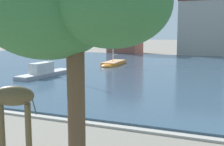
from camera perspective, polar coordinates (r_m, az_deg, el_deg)
The scene contains 8 objects.
harbor_water at distance 37.10m, azimuth 11.50°, elevation 0.46°, with size 87.54×44.09×0.24m, color #334C60.
quay_edge_coping at distance 16.25m, azimuth -4.08°, elevation -9.59°, with size 87.54×0.50×0.12m, color #ADA89E.
giraffe_statue at distance 12.47m, azimuth -19.01°, elevation -4.56°, with size 2.52×1.50×4.63m.
sailboat_grey at distance 32.40m, azimuth -12.13°, elevation 0.12°, with size 2.31×8.82×9.03m.
sailboat_orange at distance 40.98m, azimuth 0.13°, elevation 1.74°, with size 2.21×6.35×7.34m.
shade_tree at distance 8.61m, azimuth -8.16°, elevation 12.52°, with size 5.64×3.99×7.15m.
townhouse_end_terrace at distance 65.40m, azimuth 2.59°, elevation 8.61°, with size 6.50×6.42×10.92m.
townhouse_corner_house at distance 60.69m, azimuth 17.04°, elevation 8.45°, with size 8.94×5.64×11.26m.
Camera 1 is at (6.96, -6.76, 5.02)m, focal length 47.66 mm.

